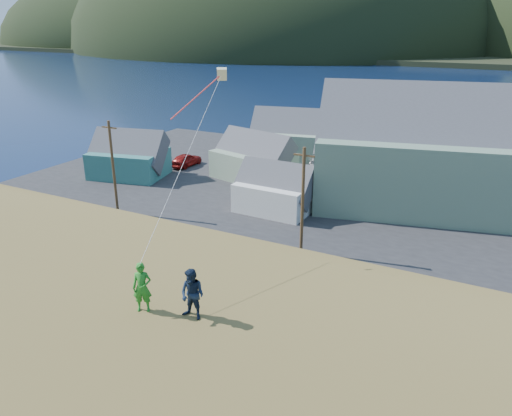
# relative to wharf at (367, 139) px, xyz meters

# --- Properties ---
(ground) EXTENTS (900.00, 900.00, 0.00)m
(ground) POSITION_rel_wharf_xyz_m (6.00, -40.00, -0.45)
(ground) COLOR #0A1638
(ground) RESTS_ON ground
(grass_strip) EXTENTS (110.00, 8.00, 0.10)m
(grass_strip) POSITION_rel_wharf_xyz_m (6.00, -42.00, -0.40)
(grass_strip) COLOR #4C3D19
(grass_strip) RESTS_ON ground
(waterfront_lot) EXTENTS (72.00, 36.00, 0.12)m
(waterfront_lot) POSITION_rel_wharf_xyz_m (6.00, -23.00, -0.39)
(waterfront_lot) COLOR #28282B
(waterfront_lot) RESTS_ON ground
(wharf) EXTENTS (26.00, 14.00, 0.90)m
(wharf) POSITION_rel_wharf_xyz_m (0.00, 0.00, 0.00)
(wharf) COLOR gray
(wharf) RESTS_ON ground
(far_shore) EXTENTS (900.00, 320.00, 2.00)m
(far_shore) POSITION_rel_wharf_xyz_m (6.00, 290.00, 0.55)
(far_shore) COLOR black
(far_shore) RESTS_ON ground
(shed_teal) EXTENTS (9.29, 7.37, 6.50)m
(shed_teal) POSITION_rel_wharf_xyz_m (-19.05, -29.08, 1.98)
(shed_teal) COLOR #2B6265
(shed_teal) RESTS_ON waterfront_lot
(shed_palegreen_near) EXTENTS (9.97, 7.49, 6.46)m
(shed_palegreen_near) POSITION_rel_wharf_xyz_m (-6.24, -23.43, 1.99)
(shed_palegreen_near) COLOR gray
(shed_palegreen_near) RESTS_ON waterfront_lot
(shed_white) EXTENTS (7.23, 4.90, 5.64)m
(shed_white) POSITION_rel_wharf_xyz_m (0.18, -31.37, 1.74)
(shed_white) COLOR white
(shed_white) RESTS_ON waterfront_lot
(shed_palegreen_far) EXTENTS (12.65, 8.81, 7.78)m
(shed_palegreen_far) POSITION_rel_wharf_xyz_m (-5.29, -13.32, 2.51)
(shed_palegreen_far) COLOR slate
(shed_palegreen_far) RESTS_ON waterfront_lot
(utility_poles) EXTENTS (33.84, 0.24, 9.56)m
(utility_poles) POSITION_rel_wharf_xyz_m (5.55, -38.50, 4.06)
(utility_poles) COLOR #47331E
(utility_poles) RESTS_ON waterfront_lot
(parked_cars) EXTENTS (27.90, 12.56, 1.58)m
(parked_cars) POSITION_rel_wharf_xyz_m (-2.70, -18.55, 0.41)
(parked_cars) COLOR #355A86
(parked_cars) RESTS_ON waterfront_lot
(kite_flyer_green) EXTENTS (0.78, 0.69, 1.81)m
(kite_flyer_green) POSITION_rel_wharf_xyz_m (8.20, -58.99, 7.65)
(kite_flyer_green) COLOR #217A21
(kite_flyer_green) RESTS_ON hillside
(kite_flyer_navy) EXTENTS (0.89, 0.70, 1.82)m
(kite_flyer_navy) POSITION_rel_wharf_xyz_m (10.00, -58.59, 7.66)
(kite_flyer_navy) COLOR #142137
(kite_flyer_navy) RESTS_ON hillside
(kite_rig) EXTENTS (1.63, 4.72, 10.51)m
(kite_rig) POSITION_rel_wharf_xyz_m (6.16, -50.51, 13.66)
(kite_rig) COLOR beige
(kite_rig) RESTS_ON ground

